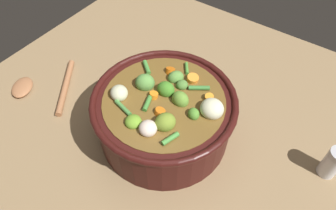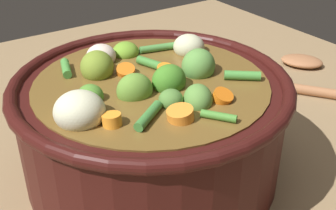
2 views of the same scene
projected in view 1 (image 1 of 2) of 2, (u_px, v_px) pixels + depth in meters
The scene contains 4 objects.
ground_plane at pixel (164, 132), 0.75m from camera, with size 1.10×1.10×0.00m, color #8C704C.
cooking_pot at pixel (164, 115), 0.70m from camera, with size 0.32×0.32×0.15m.
wooden_spoon at pixel (40, 87), 0.84m from camera, with size 0.21×0.20×0.02m.
salt_shaker at pixel (333, 163), 0.65m from camera, with size 0.04×0.04×0.08m.
Camera 1 is at (-0.25, 0.34, 0.62)m, focal length 32.45 mm.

